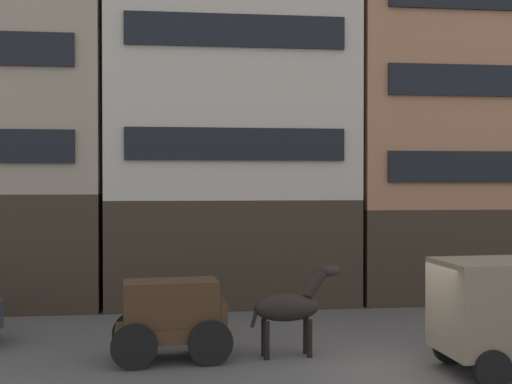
{
  "coord_description": "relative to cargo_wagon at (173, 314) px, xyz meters",
  "views": [
    {
      "loc": [
        -5.08,
        -14.44,
        4.42
      ],
      "look_at": [
        -3.18,
        2.14,
        4.15
      ],
      "focal_mm": 44.98,
      "sensor_mm": 36.0,
      "label": 1
    }
  ],
  "objects": [
    {
      "name": "building_center_left",
      "position": [
        2.04,
        9.19,
        4.86
      ],
      "size": [
        9.37,
        7.44,
        11.93
      ],
      "color": "#33281E",
      "rests_on": "ground_plane"
    },
    {
      "name": "draft_horse",
      "position": [
        2.95,
        0.0,
        0.12
      ],
      "size": [
        2.35,
        0.73,
        2.3
      ],
      "color": "black",
      "rests_on": "ground_plane"
    },
    {
      "name": "ground_plane",
      "position": [
        5.32,
        -1.48,
        -1.15
      ],
      "size": [
        120.0,
        120.0,
        0.0
      ],
      "primitive_type": "plane",
      "color": "#4C4947"
    },
    {
      "name": "cargo_wagon",
      "position": [
        0.0,
        0.0,
        0.0
      ],
      "size": [
        3.01,
        1.72,
        1.98
      ],
      "color": "#3D2819",
      "rests_on": "ground_plane"
    },
    {
      "name": "building_center_right",
      "position": [
        11.11,
        9.19,
        6.94
      ],
      "size": [
        9.45,
        7.44,
        16.1
      ],
      "color": "#33281E",
      "rests_on": "ground_plane"
    },
    {
      "name": "fire_hydrant_curbside",
      "position": [
        10.16,
        3.85,
        -0.72
      ],
      "size": [
        0.24,
        0.24,
        0.83
      ],
      "color": "maroon",
      "rests_on": "ground_plane"
    }
  ]
}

